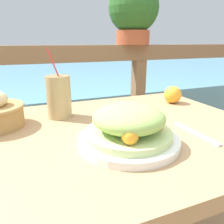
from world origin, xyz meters
The scene contains 8 objects.
patio_table centered at (0.00, 0.00, 0.61)m, with size 1.00×0.73×0.72m.
railing_fence centered at (0.00, 0.64, 0.70)m, with size 2.80×0.08×0.96m.
sea_backdrop centered at (0.00, 3.14, 0.26)m, with size 12.00×4.00×0.52m.
salad_plate centered at (0.02, -0.11, 0.77)m, with size 0.27×0.27×0.11m.
drink_glass centered at (-0.12, 0.18, 0.79)m, with size 0.09×0.09×0.24m.
potted_plant centered at (0.41, 0.64, 1.15)m, with size 0.29×0.29×0.35m.
knife centered at (0.23, -0.13, 0.72)m, with size 0.02×0.18×0.00m.
orange_near_basket centered at (0.38, 0.18, 0.76)m, with size 0.08×0.08×0.08m.
Camera 1 is at (-0.23, -0.59, 0.98)m, focal length 35.00 mm.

